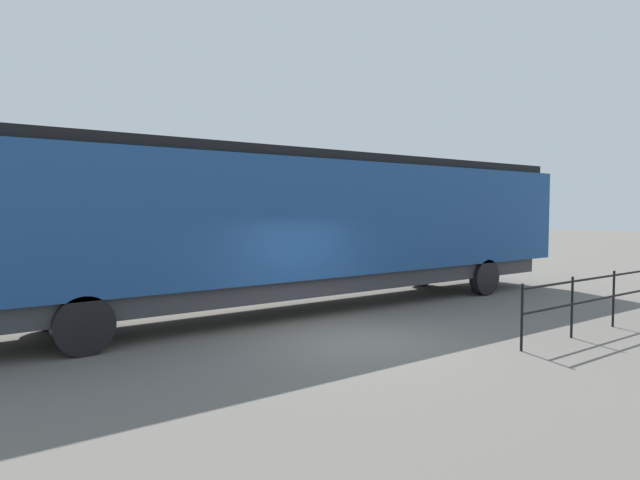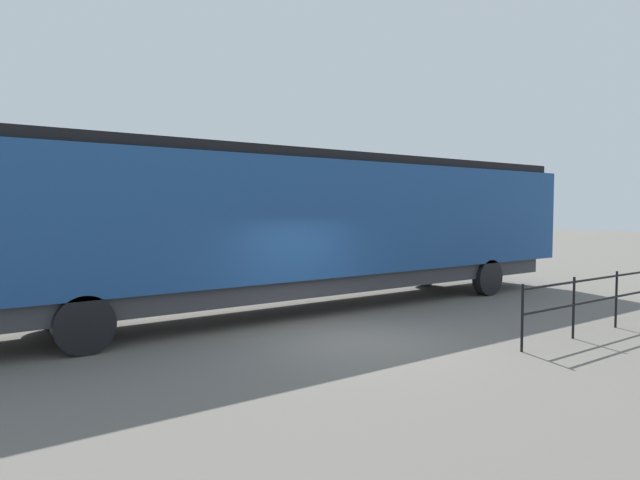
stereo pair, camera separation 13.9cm
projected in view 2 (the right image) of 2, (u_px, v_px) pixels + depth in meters
The scene contains 3 objects.
ground_plane at pixel (348, 340), 11.31m from camera, with size 120.00×120.00×0.00m, color #666059.
locomotive at pixel (326, 222), 14.93m from camera, with size 2.90×18.32×4.08m.
platform_fence at pixel (616, 292), 12.43m from camera, with size 0.05×7.17×1.27m.
Camera 2 is at (8.65, -7.10, 2.66)m, focal length 31.33 mm.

